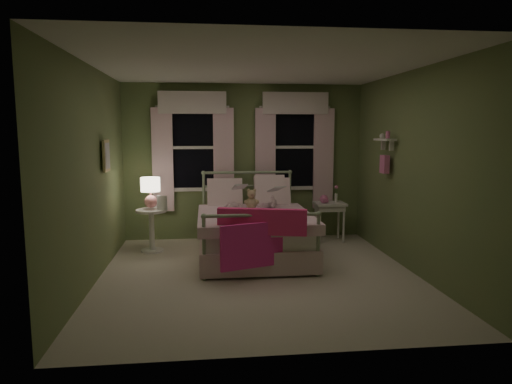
{
  "coord_description": "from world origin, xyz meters",
  "views": [
    {
      "loc": [
        -0.66,
        -5.58,
        1.83
      ],
      "look_at": [
        0.02,
        0.52,
        1.0
      ],
      "focal_mm": 32.0,
      "sensor_mm": 36.0,
      "label": 1
    }
  ],
  "objects": [
    {
      "name": "nightstand_left",
      "position": [
        -1.48,
        1.32,
        0.42
      ],
      "size": [
        0.46,
        0.46,
        0.65
      ],
      "color": "white",
      "rests_on": "ground"
    },
    {
      "name": "child_left",
      "position": [
        -0.26,
        1.29,
        0.96
      ],
      "size": [
        0.32,
        0.25,
        0.77
      ],
      "primitive_type": "imported",
      "rotation": [
        0.0,
        0.0,
        2.9
      ],
      "color": "#F7D1DD",
      "rests_on": "bed"
    },
    {
      "name": "window_right",
      "position": [
        0.85,
        2.03,
        1.62
      ],
      "size": [
        1.34,
        0.13,
        1.96
      ],
      "color": "black",
      "rests_on": "room_shell"
    },
    {
      "name": "teddy_bear",
      "position": [
        0.02,
        1.13,
        0.79
      ],
      "size": [
        0.23,
        0.18,
        0.31
      ],
      "color": "tan",
      "rests_on": "bed"
    },
    {
      "name": "book_nightstand",
      "position": [
        -1.38,
        1.24,
        0.66
      ],
      "size": [
        0.23,
        0.27,
        0.02
      ],
      "primitive_type": "imported",
      "rotation": [
        0.0,
        0.0,
        -0.37
      ],
      "color": "beige",
      "rests_on": "nightstand_left"
    },
    {
      "name": "framed_picture",
      "position": [
        -1.95,
        0.6,
        1.5
      ],
      "size": [
        0.03,
        0.32,
        0.42
      ],
      "color": "beige",
      "rests_on": "room_shell"
    },
    {
      "name": "pink_throw",
      "position": [
        0.02,
        -0.16,
        0.61
      ],
      "size": [
        1.09,
        0.45,
        0.71
      ],
      "color": "#FD317C",
      "rests_on": "bed"
    },
    {
      "name": "window_left",
      "position": [
        -0.85,
        2.03,
        1.62
      ],
      "size": [
        1.34,
        0.13,
        1.96
      ],
      "color": "black",
      "rests_on": "room_shell"
    },
    {
      "name": "nightstand_right",
      "position": [
        1.38,
        1.67,
        0.55
      ],
      "size": [
        0.5,
        0.4,
        0.64
      ],
      "color": "white",
      "rests_on": "ground"
    },
    {
      "name": "bed",
      "position": [
        0.03,
        0.86,
        0.38
      ],
      "size": [
        1.58,
        2.04,
        1.18
      ],
      "color": "white",
      "rests_on": "ground"
    },
    {
      "name": "room_shell",
      "position": [
        0.0,
        0.0,
        1.3
      ],
      "size": [
        4.2,
        4.2,
        4.2
      ],
      "color": "beige",
      "rests_on": "ground"
    },
    {
      "name": "pink_toy",
      "position": [
        1.28,
        1.67,
        0.71
      ],
      "size": [
        0.14,
        0.19,
        0.14
      ],
      "color": "pink",
      "rests_on": "nightstand_right"
    },
    {
      "name": "bud_vase",
      "position": [
        1.5,
        1.72,
        0.79
      ],
      "size": [
        0.06,
        0.06,
        0.28
      ],
      "color": "white",
      "rests_on": "nightstand_right"
    },
    {
      "name": "table_lamp",
      "position": [
        -1.48,
        1.32,
        0.95
      ],
      "size": [
        0.29,
        0.29,
        0.46
      ],
      "color": "pink",
      "rests_on": "nightstand_left"
    },
    {
      "name": "child_right",
      "position": [
        0.3,
        1.29,
        0.93
      ],
      "size": [
        0.43,
        0.39,
        0.73
      ],
      "primitive_type": "imported",
      "rotation": [
        0.0,
        0.0,
        2.75
      ],
      "color": "#F7D1DD",
      "rests_on": "bed"
    },
    {
      "name": "book_left",
      "position": [
        -0.26,
        1.04,
        0.96
      ],
      "size": [
        0.22,
        0.15,
        0.26
      ],
      "primitive_type": "imported",
      "rotation": [
        1.22,
        0.0,
        0.17
      ],
      "color": "beige",
      "rests_on": "child_left"
    },
    {
      "name": "book_right",
      "position": [
        0.3,
        1.04,
        0.92
      ],
      "size": [
        0.22,
        0.18,
        0.26
      ],
      "primitive_type": "imported",
      "rotation": [
        1.22,
        0.0,
        0.38
      ],
      "color": "beige",
      "rests_on": "child_right"
    },
    {
      "name": "wall_shelf",
      "position": [
        1.9,
        0.7,
        1.52
      ],
      "size": [
        0.15,
        0.5,
        0.6
      ],
      "color": "white",
      "rests_on": "room_shell"
    }
  ]
}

